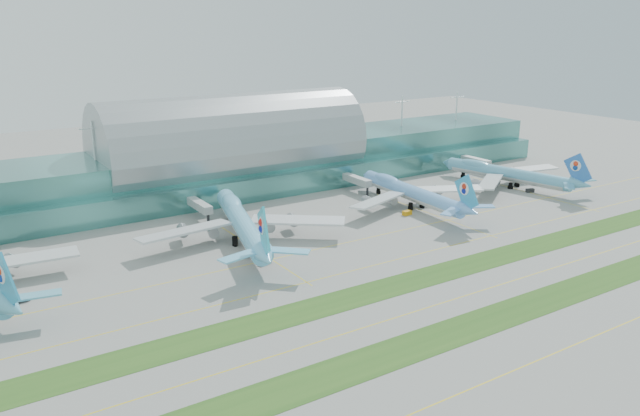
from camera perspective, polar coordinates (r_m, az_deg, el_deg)
ground at (r=187.28m, az=9.17°, el=-6.71°), size 700.00×700.00×0.00m
terminal at (r=287.17m, az=-7.99°, el=4.55°), size 340.00×69.10×36.00m
grass_strip_near at (r=169.54m, az=15.53°, el=-9.70°), size 420.00×12.00×0.08m
grass_strip_far at (r=188.62m, az=8.77°, el=-6.50°), size 420.00×12.00×0.08m
taxiline_a at (r=158.72m, az=20.97°, el=-12.16°), size 420.00×0.35×0.01m
taxiline_b at (r=178.08m, az=12.18°, el=-8.15°), size 420.00×0.35×0.01m
taxiline_c at (r=199.91m, az=5.75°, el=-5.03°), size 420.00×0.35×0.01m
taxiline_d at (r=216.39m, az=2.15°, el=-3.24°), size 420.00×0.35×0.01m
airliner_b at (r=218.70m, az=-7.21°, el=-1.20°), size 70.74×81.77×22.88m
airliner_c at (r=260.48m, az=8.27°, el=1.51°), size 65.90×74.90×20.61m
airliner_d at (r=302.65m, az=16.66°, el=3.10°), size 64.45×74.17×20.57m
gse_b at (r=190.78m, az=-25.64°, el=-7.53°), size 4.28×2.51×1.50m
gse_c at (r=198.77m, az=-5.03°, el=-4.91°), size 3.93×2.76×1.49m
gse_d at (r=204.76m, az=-6.78°, el=-4.32°), size 3.45×1.64×1.40m
gse_e at (r=249.72m, az=7.96°, el=-0.44°), size 3.82×2.39×1.77m
gse_f at (r=262.87m, az=10.28°, el=0.28°), size 4.30×3.02×1.44m
gse_g at (r=296.04m, az=18.65°, el=1.53°), size 4.05×2.72×1.67m
gse_h at (r=312.82m, az=19.28°, el=2.23°), size 4.19×2.79×1.50m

